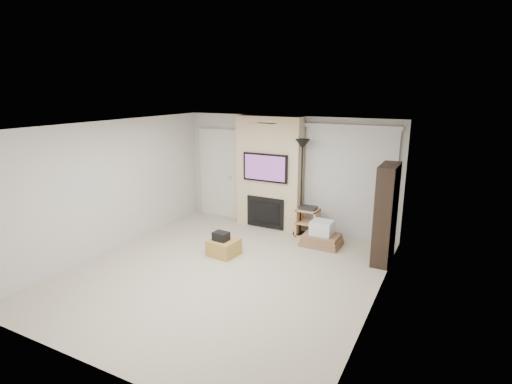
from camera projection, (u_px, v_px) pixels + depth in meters
The scene contains 16 objects.
floor at pixel (224, 272), 6.89m from camera, with size 5.00×5.50×0.00m, color beige.
ceiling at pixel (221, 126), 6.26m from camera, with size 5.00×5.50×0.00m, color white.
wall_back at pixel (288, 172), 8.94m from camera, with size 5.00×2.50×0.00m, color silver.
wall_front at pixel (85, 266), 4.21m from camera, with size 5.00×2.50×0.00m, color silver.
wall_left at pixel (112, 186), 7.68m from camera, with size 5.50×2.50×0.00m, color silver.
wall_right at pixel (378, 225), 5.47m from camera, with size 5.50×2.50×0.00m, color silver.
hvac_vent at pixel (266, 123), 6.78m from camera, with size 0.35×0.18×0.01m, color silver.
ottoman at pixel (224, 247), 7.57m from camera, with size 0.50×0.50×0.30m, color #B38B3F.
black_bag at pixel (221, 236), 7.49m from camera, with size 0.28×0.22×0.16m, color black.
fireplace_wall at pixel (269, 173), 8.92m from camera, with size 1.50×0.47×2.50m.
entry_door at pixel (219, 174), 9.76m from camera, with size 1.02×0.11×2.14m.
vertical_blinds at pixel (349, 178), 8.27m from camera, with size 1.98×0.10×2.37m.
floor_lamp at pixel (302, 160), 8.25m from camera, with size 0.31×0.31×2.07m.
av_stand at pixel (308, 220), 8.50m from camera, with size 0.45×0.38×0.66m.
box_stack at pixel (322, 236), 8.01m from camera, with size 0.78×0.59×0.51m.
bookshelf at pixel (386, 214), 7.11m from camera, with size 0.30×0.80×1.80m.
Camera 1 is at (3.38, -5.37, 3.07)m, focal length 28.00 mm.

